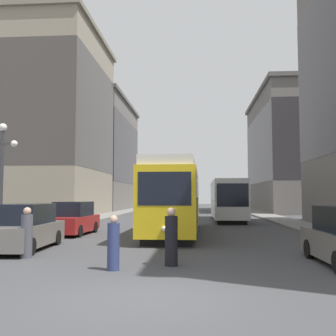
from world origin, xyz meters
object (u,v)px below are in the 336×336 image
(parked_car_left_near, at_px, (73,219))
(lamp_post_left_near, at_px, (2,163))
(pedestrian_on_sidewalk, at_px, (113,245))
(streetcar, at_px, (175,197))
(pedestrian_crossing_near, at_px, (27,234))
(transit_bus, at_px, (227,198))
(parked_car_left_mid, at_px, (25,228))
(pedestrian_crossing_far, at_px, (171,239))

(parked_car_left_near, distance_m, lamp_post_left_near, 5.61)
(parked_car_left_near, bearing_deg, pedestrian_on_sidewalk, -64.23)
(streetcar, distance_m, pedestrian_crossing_near, 10.42)
(parked_car_left_near, bearing_deg, transit_bus, 56.52)
(parked_car_left_mid, distance_m, pedestrian_crossing_near, 2.29)
(transit_bus, distance_m, parked_car_left_mid, 21.73)
(pedestrian_crossing_near, bearing_deg, pedestrian_crossing_far, 69.65)
(parked_car_left_mid, bearing_deg, lamp_post_left_near, 135.87)
(streetcar, xyz_separation_m, pedestrian_crossing_far, (0.47, -10.41, -1.27))
(streetcar, distance_m, lamp_post_left_near, 9.45)
(streetcar, xyz_separation_m, parked_car_left_near, (-5.63, -1.03, -1.26))
(parked_car_left_near, bearing_deg, lamp_post_left_near, -110.83)
(pedestrian_on_sidewalk, xyz_separation_m, lamp_post_left_near, (-6.37, 5.75, 2.90))
(pedestrian_crossing_far, bearing_deg, parked_car_left_near, 39.71)
(streetcar, xyz_separation_m, parked_car_left_mid, (-5.63, -7.19, -1.26))
(parked_car_left_mid, bearing_deg, streetcar, 49.24)
(streetcar, height_order, pedestrian_crossing_near, streetcar)
(streetcar, height_order, parked_car_left_mid, streetcar)
(transit_bus, xyz_separation_m, pedestrian_crossing_near, (-8.56, -21.55, -1.13))
(transit_bus, bearing_deg, streetcar, -107.16)
(parked_car_left_mid, xyz_separation_m, lamp_post_left_near, (-1.90, 1.68, 2.79))
(pedestrian_crossing_near, distance_m, lamp_post_left_near, 5.51)
(streetcar, height_order, parked_car_left_near, streetcar)
(transit_bus, xyz_separation_m, pedestrian_on_sidewalk, (-5.08, -23.56, -1.21))
(parked_car_left_mid, distance_m, pedestrian_crossing_far, 6.90)
(parked_car_left_near, bearing_deg, pedestrian_crossing_near, -80.95)
(lamp_post_left_near, bearing_deg, parked_car_left_near, 67.02)
(lamp_post_left_near, bearing_deg, pedestrian_crossing_far, -31.50)
(pedestrian_on_sidewalk, bearing_deg, parked_car_left_mid, 88.44)
(pedestrian_crossing_far, bearing_deg, streetcar, 9.27)
(transit_bus, height_order, pedestrian_on_sidewalk, transit_bus)
(pedestrian_crossing_far, xyz_separation_m, pedestrian_on_sidewalk, (-1.62, -0.85, -0.09))
(streetcar, height_order, pedestrian_on_sidewalk, streetcar)
(pedestrian_crossing_far, height_order, lamp_post_left_near, lamp_post_left_near)
(pedestrian_crossing_near, relative_size, pedestrian_on_sidewalk, 1.11)
(streetcar, bearing_deg, lamp_post_left_near, -143.19)
(streetcar, relative_size, transit_bus, 1.10)
(pedestrian_crossing_far, xyz_separation_m, lamp_post_left_near, (-8.00, 4.90, 2.81))
(streetcar, bearing_deg, pedestrian_crossing_near, -115.99)
(pedestrian_crossing_near, bearing_deg, parked_car_left_near, 179.37)
(transit_bus, distance_m, pedestrian_crossing_near, 23.21)
(parked_car_left_mid, bearing_deg, pedestrian_on_sidewalk, -44.95)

